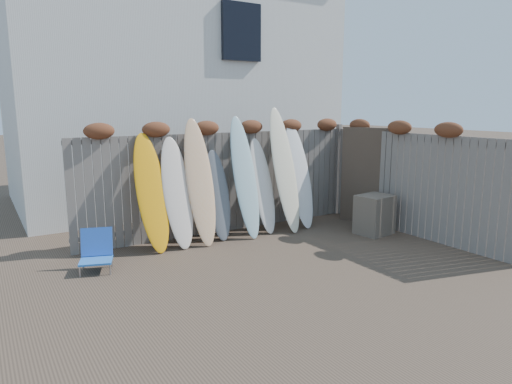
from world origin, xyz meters
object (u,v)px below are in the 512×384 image
surfboard_0 (151,193)px  wooden_crate (374,214)px  beach_chair (96,251)px  lattice_panel (372,177)px

surfboard_0 → wooden_crate: bearing=-22.1°
beach_chair → wooden_crate: 5.26m
beach_chair → surfboard_0: 1.41m
lattice_panel → surfboard_0: size_ratio=0.96×
wooden_crate → surfboard_0: surfboard_0 is taller
beach_chair → surfboard_0: bearing=24.9°
beach_chair → surfboard_0: surfboard_0 is taller
beach_chair → lattice_panel: bearing=-2.1°
beach_chair → lattice_panel: 5.75m
surfboard_0 → beach_chair: bearing=-159.2°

